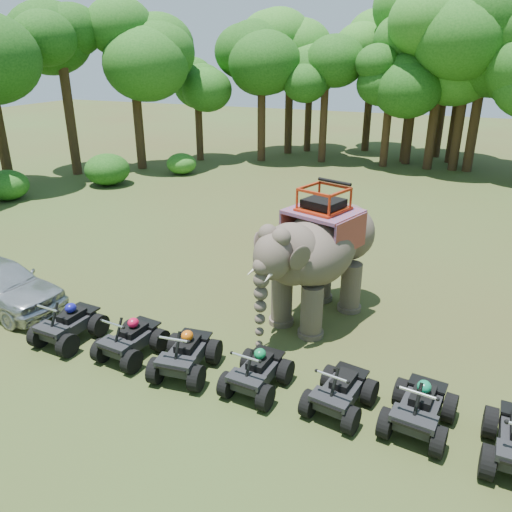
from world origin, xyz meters
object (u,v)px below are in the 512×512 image
object	(u,v)px
atv_3	(257,366)
atv_4	(341,386)
atv_2	(185,349)
atv_5	(421,402)
elephant	(319,254)
atv_1	(130,334)
atv_0	(68,319)

from	to	relation	value
atv_3	atv_4	world-z (taller)	same
atv_2	atv_3	size ratio (longest dim) A/B	1.07
atv_2	atv_5	bearing A→B (deg)	-4.61
elephant	atv_5	bearing A→B (deg)	-29.77
atv_3	atv_5	size ratio (longest dim) A/B	0.94
atv_2	atv_1	bearing A→B (deg)	170.94
atv_0	atv_3	size ratio (longest dim) A/B	1.06
atv_5	atv_2	bearing A→B (deg)	-170.87
atv_3	atv_0	bearing A→B (deg)	-174.84
atv_0	atv_1	bearing A→B (deg)	5.33
atv_5	atv_3	bearing A→B (deg)	-170.92
elephant	atv_3	distance (m)	4.09
atv_3	atv_5	distance (m)	3.58
atv_0	atv_4	xyz separation A→B (m)	(7.39, 0.06, -0.04)
elephant	atv_0	xyz separation A→B (m)	(-5.76, -3.86, -1.34)
atv_3	atv_2	bearing A→B (deg)	-173.36
atv_4	elephant	bearing A→B (deg)	123.28
atv_0	atv_4	size ratio (longest dim) A/B	1.06
atv_1	atv_4	xyz separation A→B (m)	(5.43, 0.02, -0.01)
atv_1	atv_5	bearing A→B (deg)	6.51
atv_0	atv_5	size ratio (longest dim) A/B	0.99
elephant	atv_3	world-z (taller)	elephant
elephant	atv_4	bearing A→B (deg)	-47.64
atv_3	atv_1	bearing A→B (deg)	-175.51
atv_3	atv_5	bearing A→B (deg)	6.50
atv_4	atv_1	bearing A→B (deg)	-169.89
atv_4	atv_5	xyz separation A→B (m)	(1.64, 0.05, 0.04)
atv_4	atv_3	bearing A→B (deg)	-168.71
atv_1	atv_5	distance (m)	7.07
atv_1	atv_3	xyz separation A→B (m)	(3.50, -0.03, -0.01)
atv_0	atv_2	distance (m)	3.61
atv_1	atv_3	size ratio (longest dim) A/B	1.02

